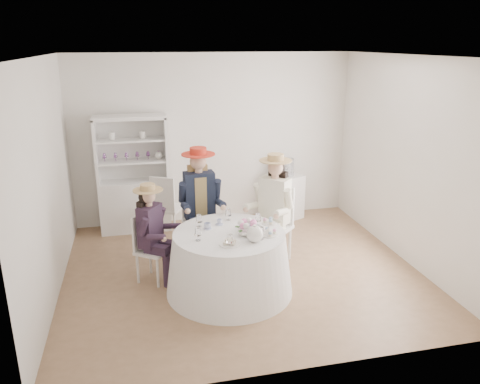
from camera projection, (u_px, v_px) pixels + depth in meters
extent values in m
plane|color=brown|center=(242.00, 271.00, 6.11)|extent=(4.50, 4.50, 0.00)
plane|color=white|center=(242.00, 56.00, 5.28)|extent=(4.50, 4.50, 0.00)
plane|color=silver|center=(214.00, 139.00, 7.55)|extent=(4.50, 0.00, 4.50)
plane|color=silver|center=(297.00, 234.00, 3.84)|extent=(4.50, 0.00, 4.50)
plane|color=silver|center=(46.00, 183.00, 5.22)|extent=(0.00, 4.50, 4.50)
plane|color=silver|center=(408.00, 161.00, 6.17)|extent=(0.00, 4.50, 4.50)
cone|color=white|center=(229.00, 263.00, 5.52)|extent=(1.50, 1.50, 0.73)
cylinder|color=white|center=(229.00, 234.00, 5.41)|extent=(1.30, 1.30, 0.02)
cube|color=silver|center=(135.00, 205.00, 7.34)|extent=(1.08, 0.44, 0.80)
cube|color=silver|center=(131.00, 147.00, 7.23)|extent=(1.07, 0.07, 0.98)
cube|color=silver|center=(129.00, 117.00, 6.91)|extent=(1.08, 0.44, 0.05)
cube|color=silver|center=(96.00, 151.00, 6.95)|extent=(0.05, 0.40, 0.98)
cube|color=silver|center=(166.00, 148.00, 7.17)|extent=(0.05, 0.40, 0.98)
cube|color=silver|center=(132.00, 161.00, 7.12)|extent=(1.01, 0.39, 0.03)
cube|color=silver|center=(131.00, 140.00, 7.01)|extent=(1.01, 0.39, 0.03)
sphere|color=white|center=(159.00, 155.00, 7.18)|extent=(0.13, 0.13, 0.13)
cube|color=silver|center=(285.00, 196.00, 7.86)|extent=(0.63, 0.63, 0.74)
cylinder|color=black|center=(286.00, 167.00, 7.71)|extent=(0.30, 0.30, 0.27)
cube|color=silver|center=(153.00, 251.00, 5.76)|extent=(0.50, 0.50, 0.04)
cylinder|color=silver|center=(158.00, 273.00, 5.64)|extent=(0.03, 0.03, 0.39)
cylinder|color=silver|center=(170.00, 263.00, 5.89)|extent=(0.03, 0.03, 0.39)
cylinder|color=silver|center=(138.00, 269.00, 5.75)|extent=(0.03, 0.03, 0.39)
cylinder|color=silver|center=(150.00, 259.00, 6.00)|extent=(0.03, 0.03, 0.39)
cube|color=silver|center=(141.00, 231.00, 5.74)|extent=(0.22, 0.29, 0.44)
cube|color=black|center=(150.00, 226.00, 5.66)|extent=(0.33, 0.36, 0.52)
cube|color=black|center=(157.00, 249.00, 5.63)|extent=(0.31, 0.27, 0.11)
cylinder|color=black|center=(167.00, 271.00, 5.66)|extent=(0.09, 0.09, 0.41)
cylinder|color=black|center=(144.00, 227.00, 5.47)|extent=(0.17, 0.15, 0.24)
cube|color=black|center=(164.00, 244.00, 5.77)|extent=(0.31, 0.27, 0.11)
cylinder|color=black|center=(173.00, 265.00, 5.80)|extent=(0.09, 0.09, 0.41)
cylinder|color=black|center=(160.00, 216.00, 5.79)|extent=(0.17, 0.15, 0.24)
cylinder|color=#D8A889|center=(149.00, 204.00, 5.58)|extent=(0.08, 0.08, 0.07)
sphere|color=#D8A889|center=(148.00, 196.00, 5.55)|extent=(0.17, 0.17, 0.17)
sphere|color=black|center=(145.00, 197.00, 5.57)|extent=(0.17, 0.17, 0.17)
cube|color=black|center=(144.00, 213.00, 5.64)|extent=(0.18, 0.22, 0.34)
cylinder|color=tan|center=(148.00, 190.00, 5.52)|extent=(0.36, 0.36, 0.01)
cylinder|color=tan|center=(148.00, 187.00, 5.51)|extent=(0.18, 0.18, 0.07)
cube|color=silver|center=(200.00, 224.00, 6.33)|extent=(0.47, 0.47, 0.04)
cylinder|color=silver|center=(191.00, 248.00, 6.20)|extent=(0.04, 0.04, 0.48)
cylinder|color=silver|center=(216.00, 245.00, 6.30)|extent=(0.04, 0.04, 0.48)
cylinder|color=silver|center=(186.00, 238.00, 6.52)|extent=(0.04, 0.04, 0.48)
cylinder|color=silver|center=(211.00, 235.00, 6.62)|extent=(0.04, 0.04, 0.48)
cube|color=silver|center=(197.00, 199.00, 6.42)|extent=(0.42, 0.06, 0.55)
cube|color=#192033|center=(199.00, 195.00, 6.22)|extent=(0.41, 0.25, 0.64)
cube|color=tan|center=(199.00, 195.00, 6.22)|extent=(0.17, 0.25, 0.55)
cube|color=#192033|center=(195.00, 222.00, 6.16)|extent=(0.17, 0.38, 0.13)
cylinder|color=#192033|center=(198.00, 250.00, 6.12)|extent=(0.11, 0.11, 0.51)
cylinder|color=#192033|center=(183.00, 192.00, 6.10)|extent=(0.11, 0.20, 0.30)
cube|color=#192033|center=(210.00, 221.00, 6.21)|extent=(0.17, 0.38, 0.13)
cylinder|color=#192033|center=(213.00, 248.00, 6.17)|extent=(0.11, 0.11, 0.51)
cylinder|color=#192033|center=(217.00, 189.00, 6.22)|extent=(0.11, 0.20, 0.30)
cylinder|color=#D8A889|center=(199.00, 171.00, 6.12)|extent=(0.10, 0.10, 0.09)
sphere|color=#D8A889|center=(198.00, 162.00, 6.08)|extent=(0.21, 0.21, 0.21)
sphere|color=tan|center=(198.00, 162.00, 6.13)|extent=(0.21, 0.21, 0.21)
cube|color=tan|center=(198.00, 180.00, 6.25)|extent=(0.27, 0.10, 0.42)
cylinder|color=red|center=(198.00, 154.00, 6.05)|extent=(0.44, 0.44, 0.01)
cylinder|color=red|center=(198.00, 151.00, 6.04)|extent=(0.22, 0.22, 0.09)
cube|color=silver|center=(273.00, 228.00, 6.25)|extent=(0.60, 0.60, 0.04)
cylinder|color=silver|center=(256.00, 246.00, 6.27)|extent=(0.04, 0.04, 0.46)
cylinder|color=silver|center=(278.00, 252.00, 6.10)|extent=(0.04, 0.04, 0.46)
cylinder|color=silver|center=(268.00, 238.00, 6.55)|extent=(0.04, 0.04, 0.46)
cylinder|color=silver|center=(290.00, 243.00, 6.37)|extent=(0.04, 0.04, 0.46)
cube|color=silver|center=(280.00, 204.00, 6.31)|extent=(0.30, 0.31, 0.53)
cube|color=white|center=(275.00, 200.00, 6.14)|extent=(0.42, 0.42, 0.61)
cube|color=white|center=(262.00, 224.00, 6.17)|extent=(0.35, 0.35, 0.13)
cylinder|color=white|center=(256.00, 250.00, 6.15)|extent=(0.11, 0.11, 0.49)
cylinder|color=white|center=(259.00, 193.00, 6.20)|extent=(0.20, 0.20, 0.29)
cube|color=white|center=(275.00, 227.00, 6.07)|extent=(0.35, 0.35, 0.13)
cylinder|color=white|center=(269.00, 253.00, 6.05)|extent=(0.11, 0.11, 0.49)
cylinder|color=white|center=(288.00, 199.00, 5.98)|extent=(0.20, 0.20, 0.29)
cylinder|color=#D8A889|center=(275.00, 176.00, 6.04)|extent=(0.10, 0.10, 0.08)
sphere|color=#D8A889|center=(275.00, 168.00, 6.01)|extent=(0.20, 0.20, 0.20)
sphere|color=black|center=(277.00, 168.00, 6.05)|extent=(0.20, 0.20, 0.20)
cube|color=black|center=(278.00, 186.00, 6.16)|extent=(0.24, 0.24, 0.40)
cylinder|color=tan|center=(276.00, 160.00, 5.98)|extent=(0.42, 0.42, 0.01)
cylinder|color=tan|center=(276.00, 157.00, 5.97)|extent=(0.21, 0.21, 0.08)
cube|color=silver|center=(168.00, 208.00, 7.07)|extent=(0.56, 0.56, 0.04)
cylinder|color=silver|center=(183.00, 220.00, 7.24)|extent=(0.04, 0.04, 0.45)
cylinder|color=silver|center=(164.00, 217.00, 7.33)|extent=(0.04, 0.04, 0.45)
cylinder|color=silver|center=(174.00, 227.00, 6.94)|extent=(0.04, 0.04, 0.45)
cylinder|color=silver|center=(155.00, 225.00, 7.03)|extent=(0.04, 0.04, 0.45)
cube|color=silver|center=(162.00, 194.00, 6.81)|extent=(0.35, 0.22, 0.51)
imported|color=white|center=(207.00, 226.00, 5.50)|extent=(0.09, 0.09, 0.07)
imported|color=white|center=(219.00, 222.00, 5.63)|extent=(0.08, 0.08, 0.06)
imported|color=white|center=(250.00, 224.00, 5.55)|extent=(0.11, 0.11, 0.07)
imported|color=white|center=(246.00, 233.00, 5.34)|extent=(0.24, 0.24, 0.05)
sphere|color=pink|center=(252.00, 224.00, 5.39)|extent=(0.07, 0.07, 0.07)
sphere|color=white|center=(249.00, 223.00, 5.44)|extent=(0.07, 0.07, 0.07)
sphere|color=pink|center=(244.00, 223.00, 5.44)|extent=(0.07, 0.07, 0.07)
sphere|color=white|center=(241.00, 224.00, 5.39)|extent=(0.07, 0.07, 0.07)
sphere|color=pink|center=(242.00, 226.00, 5.34)|extent=(0.07, 0.07, 0.07)
sphere|color=white|center=(247.00, 227.00, 5.32)|extent=(0.07, 0.07, 0.07)
sphere|color=pink|center=(251.00, 226.00, 5.34)|extent=(0.07, 0.07, 0.07)
sphere|color=white|center=(255.00, 234.00, 5.15)|extent=(0.19, 0.19, 0.19)
cylinder|color=white|center=(265.00, 232.00, 5.17)|extent=(0.11, 0.03, 0.09)
cylinder|color=white|center=(255.00, 226.00, 5.12)|extent=(0.04, 0.04, 0.02)
cylinder|color=white|center=(230.00, 244.00, 5.09)|extent=(0.23, 0.23, 0.01)
cube|color=beige|center=(226.00, 243.00, 5.06)|extent=(0.05, 0.04, 0.03)
cube|color=beige|center=(230.00, 241.00, 5.08)|extent=(0.06, 0.05, 0.03)
cube|color=beige|center=(233.00, 241.00, 5.11)|extent=(0.06, 0.06, 0.03)
cube|color=beige|center=(227.00, 240.00, 5.11)|extent=(0.06, 0.06, 0.03)
cube|color=beige|center=(233.00, 243.00, 5.06)|extent=(0.06, 0.06, 0.03)
cylinder|color=white|center=(268.00, 234.00, 5.34)|extent=(0.21, 0.21, 0.01)
cylinder|color=white|center=(269.00, 229.00, 5.32)|extent=(0.02, 0.02, 0.14)
cylinder|color=white|center=(269.00, 223.00, 5.30)|extent=(0.16, 0.16, 0.01)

